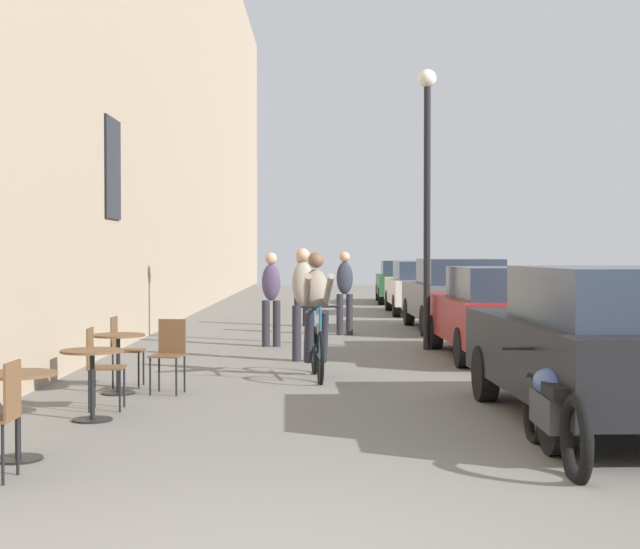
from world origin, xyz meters
TOP-DOWN VIEW (x-y plane):
  - building_facade_left at (-3.45, 14.00)m, footprint 0.54×68.00m
  - cafe_table_near at (-2.16, 2.75)m, footprint 0.64×0.64m
  - cafe_table_mid at (-1.99, 4.57)m, footprint 0.64×0.64m
  - cafe_chair_mid_toward_street at (-2.07, 5.22)m, footprint 0.40×0.40m
  - cafe_table_far at (-2.12, 6.39)m, footprint 0.64×0.64m
  - cafe_chair_far_toward_street at (-1.51, 6.46)m, footprint 0.44×0.44m
  - cafe_chair_far_toward_wall at (-2.19, 6.99)m, footprint 0.38×0.38m
  - cyclist_on_bicycle at (0.27, 7.90)m, footprint 0.52×1.76m
  - pedestrian_near at (0.05, 9.81)m, footprint 0.36×0.27m
  - pedestrian_mid at (-0.57, 12.13)m, footprint 0.36×0.27m
  - pedestrian_far at (0.83, 14.54)m, footprint 0.35×0.26m
  - pedestrian_furthest at (-0.11, 16.91)m, footprint 0.35×0.26m
  - street_lamp at (2.19, 11.59)m, footprint 0.32×0.32m
  - parked_car_nearest at (3.10, 4.29)m, footprint 1.99×4.47m
  - parked_car_second at (3.18, 10.23)m, footprint 1.84×4.19m
  - parked_car_third at (3.27, 15.59)m, footprint 1.96×4.45m
  - parked_car_fourth at (3.11, 21.25)m, footprint 1.74×4.11m
  - parked_car_fifth at (3.10, 27.00)m, footprint 1.81×4.07m
  - parked_motorcycle at (2.24, 2.78)m, footprint 0.62×2.15m

SIDE VIEW (x-z plane):
  - parked_motorcycle at x=2.24m, z-range -0.05..0.86m
  - cafe_chair_mid_toward_street at x=-2.07m, z-range 0.07..0.96m
  - cafe_chair_far_toward_street at x=-1.51m, z-range 0.07..0.96m
  - cafe_chair_far_toward_wall at x=-2.19m, z-range 0.07..0.96m
  - cafe_table_near at x=-2.16m, z-range 0.16..0.88m
  - cafe_table_mid at x=-1.99m, z-range 0.16..0.88m
  - cafe_table_far at x=-2.12m, z-range 0.16..0.88m
  - parked_car_fifth at x=3.10m, z-range 0.03..1.46m
  - parked_car_fourth at x=3.11m, z-range 0.03..1.49m
  - parked_car_second at x=3.18m, z-range 0.03..1.50m
  - cyclist_on_bicycle at x=0.27m, z-range -0.06..1.68m
  - parked_car_third at x=3.27m, z-range 0.03..1.60m
  - parked_car_nearest at x=3.10m, z-range 0.03..1.60m
  - pedestrian_furthest at x=-0.11m, z-range 0.10..1.75m
  - pedestrian_mid at x=-0.57m, z-range 0.11..1.81m
  - pedestrian_far at x=0.83m, z-range 0.11..1.83m
  - pedestrian_near at x=0.05m, z-range 0.11..1.89m
  - street_lamp at x=2.19m, z-range 0.66..5.56m
  - building_facade_left at x=-3.45m, z-range 0.00..13.21m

